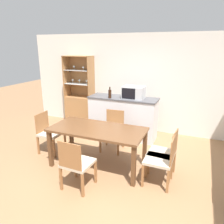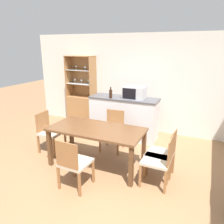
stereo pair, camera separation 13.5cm
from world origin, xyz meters
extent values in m
plane|color=#936B47|center=(0.00, 0.00, 0.00)|extent=(18.00, 18.00, 0.00)
cube|color=silver|center=(0.00, 2.63, 1.27)|extent=(6.80, 0.06, 2.55)
cube|color=silver|center=(-0.36, 1.93, 0.50)|extent=(1.67, 0.54, 0.99)
cube|color=#4C4C51|center=(-0.36, 1.93, 1.01)|extent=(1.70, 0.57, 0.03)
cube|color=#A37042|center=(-1.87, 2.40, 0.40)|extent=(0.82, 0.40, 0.81)
cube|color=#A37042|center=(-1.87, 2.59, 1.39)|extent=(0.82, 0.02, 1.16)
cube|color=#A37042|center=(-2.27, 2.40, 1.39)|extent=(0.02, 0.40, 1.16)
cube|color=#A37042|center=(-1.47, 2.40, 1.39)|extent=(0.02, 0.40, 1.16)
cube|color=#A37042|center=(-1.87, 2.40, 1.96)|extent=(0.82, 0.40, 0.02)
cube|color=white|center=(-1.87, 2.40, 1.19)|extent=(0.77, 0.35, 0.01)
cube|color=white|center=(-1.87, 2.40, 1.57)|extent=(0.77, 0.35, 0.01)
cylinder|color=white|center=(-2.10, 2.44, 1.20)|extent=(0.04, 0.04, 0.01)
cylinder|color=white|center=(-2.10, 2.44, 1.23)|extent=(0.01, 0.01, 0.06)
sphere|color=white|center=(-2.10, 2.44, 1.28)|extent=(0.06, 0.06, 0.06)
cylinder|color=white|center=(-2.04, 2.44, 1.58)|extent=(0.04, 0.04, 0.01)
cylinder|color=white|center=(-2.04, 2.44, 1.61)|extent=(0.01, 0.01, 0.06)
sphere|color=white|center=(-2.04, 2.44, 1.66)|extent=(0.06, 0.06, 0.06)
cylinder|color=white|center=(-1.87, 2.43, 1.20)|extent=(0.04, 0.04, 0.01)
cylinder|color=white|center=(-1.87, 2.43, 1.23)|extent=(0.01, 0.01, 0.06)
sphere|color=white|center=(-1.87, 2.43, 1.28)|extent=(0.06, 0.06, 0.06)
cylinder|color=white|center=(-1.70, 2.39, 1.58)|extent=(0.04, 0.04, 0.01)
cylinder|color=white|center=(-1.70, 2.39, 1.61)|extent=(0.01, 0.01, 0.06)
sphere|color=white|center=(-1.70, 2.39, 1.66)|extent=(0.06, 0.06, 0.06)
cylinder|color=white|center=(-1.65, 2.45, 1.20)|extent=(0.04, 0.04, 0.01)
cylinder|color=white|center=(-1.65, 2.45, 1.23)|extent=(0.01, 0.01, 0.06)
sphere|color=white|center=(-1.65, 2.45, 1.28)|extent=(0.06, 0.06, 0.06)
cube|color=brown|center=(-0.31, 0.40, 0.75)|extent=(1.77, 0.85, 0.04)
cube|color=brown|center=(-1.14, 0.04, 0.36)|extent=(0.07, 0.07, 0.73)
cube|color=brown|center=(0.51, 0.04, 0.36)|extent=(0.07, 0.07, 0.73)
cube|color=brown|center=(-1.14, 0.77, 0.36)|extent=(0.07, 0.07, 0.73)
cube|color=brown|center=(0.51, 0.77, 0.36)|extent=(0.07, 0.07, 0.73)
cube|color=#C1B299|center=(-1.49, 0.53, 0.43)|extent=(0.45, 0.45, 0.05)
cube|color=#936038|center=(-1.70, 0.53, 0.66)|extent=(0.02, 0.41, 0.42)
cube|color=#936038|center=(-1.29, 0.74, 0.20)|extent=(0.04, 0.04, 0.41)
cube|color=#936038|center=(-1.28, 0.33, 0.20)|extent=(0.04, 0.04, 0.41)
cube|color=#936038|center=(-1.69, 0.73, 0.20)|extent=(0.04, 0.04, 0.41)
cube|color=#936038|center=(-1.69, 0.33, 0.20)|extent=(0.04, 0.04, 0.41)
cube|color=#C1B299|center=(0.86, 0.28, 0.43)|extent=(0.45, 0.45, 0.05)
cube|color=#936038|center=(1.07, 0.27, 0.66)|extent=(0.02, 0.41, 0.42)
cube|color=#936038|center=(0.66, 0.08, 0.20)|extent=(0.04, 0.04, 0.41)
cube|color=#936038|center=(0.66, 0.48, 0.20)|extent=(0.04, 0.04, 0.41)
cube|color=#936038|center=(1.06, 0.07, 0.20)|extent=(0.04, 0.04, 0.41)
cube|color=#936038|center=(1.06, 0.48, 0.20)|extent=(0.04, 0.04, 0.41)
cube|color=#C1B299|center=(0.86, 0.53, 0.43)|extent=(0.48, 0.48, 0.05)
cube|color=#936038|center=(1.07, 0.51, 0.66)|extent=(0.05, 0.41, 0.42)
cube|color=#936038|center=(0.64, 0.34, 0.20)|extent=(0.04, 0.04, 0.41)
cube|color=#936038|center=(0.67, 0.75, 0.20)|extent=(0.04, 0.04, 0.41)
cube|color=#936038|center=(1.05, 0.31, 0.20)|extent=(0.04, 0.04, 0.41)
cube|color=#936038|center=(1.08, 0.72, 0.20)|extent=(0.04, 0.04, 0.41)
cube|color=#C1B299|center=(-0.31, -0.31, 0.43)|extent=(0.46, 0.46, 0.05)
cube|color=#936038|center=(-0.32, -0.53, 0.66)|extent=(0.41, 0.04, 0.42)
cube|color=#936038|center=(-0.51, -0.10, 0.20)|extent=(0.04, 0.04, 0.41)
cube|color=#936038|center=(-0.10, -0.12, 0.20)|extent=(0.04, 0.04, 0.41)
cube|color=#936038|center=(-0.52, -0.51, 0.20)|extent=(0.04, 0.04, 0.41)
cube|color=#936038|center=(-0.12, -0.53, 0.20)|extent=(0.04, 0.04, 0.41)
cube|color=#C1B299|center=(-0.31, 1.12, 0.43)|extent=(0.47, 0.47, 0.05)
cube|color=#936038|center=(-0.33, 1.33, 0.66)|extent=(0.41, 0.05, 0.42)
cube|color=#936038|center=(-0.10, 0.93, 0.20)|extent=(0.04, 0.04, 0.41)
cube|color=#936038|center=(-0.50, 0.91, 0.20)|extent=(0.04, 0.04, 0.41)
cube|color=#936038|center=(-0.13, 1.34, 0.20)|extent=(0.04, 0.04, 0.41)
cube|color=#936038|center=(-0.53, 1.31, 0.20)|extent=(0.04, 0.04, 0.41)
cube|color=#B7BABF|center=(-0.10, 1.94, 1.17)|extent=(0.51, 0.36, 0.29)
cube|color=black|center=(-0.17, 1.75, 1.17)|extent=(0.33, 0.01, 0.25)
cylinder|color=black|center=(-0.63, 1.74, 1.12)|extent=(0.07, 0.07, 0.20)
cylinder|color=black|center=(-0.63, 1.74, 1.26)|extent=(0.03, 0.03, 0.07)
camera|label=1|loc=(1.38, -2.98, 2.24)|focal=35.00mm
camera|label=2|loc=(1.50, -2.93, 2.24)|focal=35.00mm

